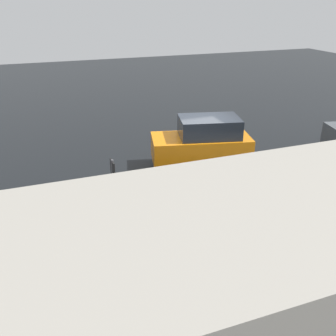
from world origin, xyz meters
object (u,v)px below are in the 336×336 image
Objects in this scene: pedestrian at (97,207)px; sign_post at (114,187)px; fire_hydrant at (121,204)px; moving_hatchback at (203,143)px.

sign_post is at bearing 124.24° from pedestrian.
moving_hatchback is at bearing -147.29° from fire_hydrant.
fire_hydrant is 1.61m from sign_post.
moving_hatchback reaches higher than fire_hydrant.
pedestrian is at bearing 25.65° from fire_hydrant.
moving_hatchback is 3.43× the size of pedestrian.
moving_hatchback is at bearing -140.72° from sign_post.
sign_post is (-0.43, 0.63, 0.90)m from pedestrian.
fire_hydrant is 0.66× the size of pedestrian.
moving_hatchback is at bearing -148.43° from pedestrian.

